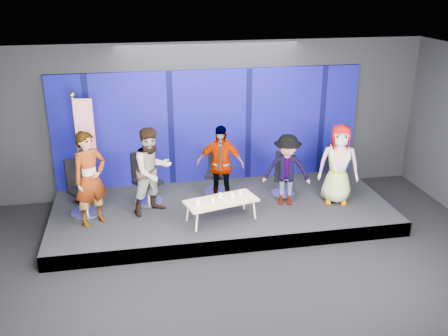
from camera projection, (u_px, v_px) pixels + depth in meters
The scene contains 21 objects.
ground at pixel (249, 284), 8.32m from camera, with size 10.00×10.00×0.00m, color black.
room_walls at pixel (252, 146), 7.44m from camera, with size 10.02×8.02×3.51m.
riser at pixel (222, 211), 10.56m from camera, with size 7.00×3.00×0.30m, color black.
backdrop at pixel (210, 127), 11.36m from camera, with size 7.00×0.08×2.60m, color #070857.
chair_a at pixel (84, 196), 10.01m from camera, with size 0.90×0.90×1.15m.
panelist_a at pixel (90, 179), 9.42m from camera, with size 0.68×0.44×1.86m, color black.
chair_b at pixel (147, 186), 10.52m from camera, with size 0.85×0.85×1.10m.
panelist_b at pixel (152, 171), 9.90m from camera, with size 0.87×0.67×1.78m, color black.
chair_c at pixel (217, 178), 11.00m from camera, with size 0.74×0.74×1.05m.
panelist_c at pixel (220, 165), 10.36m from camera, with size 0.99×0.41×1.69m, color black.
chair_d at pixel (283, 181), 10.93m from camera, with size 0.66×0.66×0.94m.
panelist_d at pixel (287, 170), 10.30m from camera, with size 0.98×0.57×1.52m, color black.
chair_e at pixel (336, 178), 11.01m from camera, with size 0.74×0.74×1.05m.
panelist_e at pixel (339, 164), 10.36m from camera, with size 0.83×0.54×1.70m, color black.
coffee_table at pixel (221, 202), 9.72m from camera, with size 1.51×0.93×0.43m.
mug_a at pixel (198, 202), 9.51m from camera, with size 0.09×0.09×0.11m, color white.
mug_b at pixel (213, 201), 9.56m from camera, with size 0.09×0.09×0.10m, color white.
mug_c at pixel (220, 195), 9.80m from camera, with size 0.07×0.07×0.09m, color white.
mug_d at pixel (233, 195), 9.79m from camera, with size 0.08×0.08×0.09m, color white.
mug_e at pixel (241, 192), 9.94m from camera, with size 0.07×0.07×0.09m, color white.
flag_stand at pixel (83, 146), 10.20m from camera, with size 0.54×0.32×2.37m.
Camera 1 is at (-1.74, -6.86, 4.81)m, focal length 40.00 mm.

